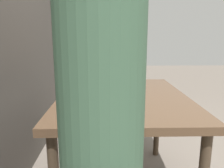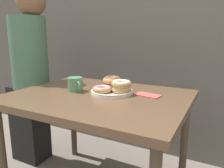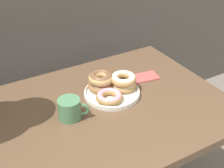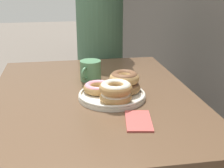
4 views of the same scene
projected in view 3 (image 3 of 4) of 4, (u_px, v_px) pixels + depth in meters
name	position (u px, v px, depth m)	size (l,w,h in m)	color
dining_table	(108.00, 120.00, 1.43)	(1.07, 0.82, 0.71)	brown
donut_plate	(111.00, 86.00, 1.46)	(0.28, 0.27, 0.10)	silver
coffee_mug	(70.00, 109.00, 1.30)	(0.12, 0.10, 0.09)	#4C7F56
napkin	(143.00, 77.00, 1.60)	(0.17, 0.11, 0.01)	#BC4C47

